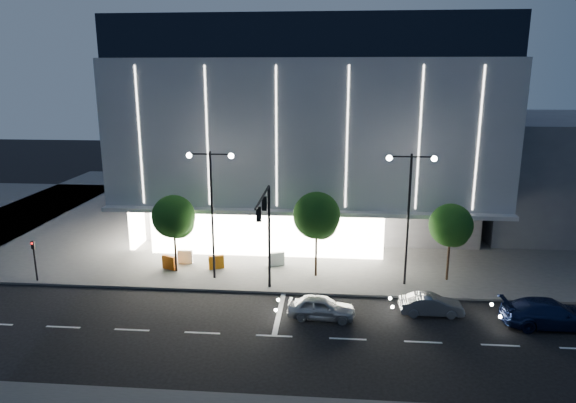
{
  "coord_description": "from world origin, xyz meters",
  "views": [
    {
      "loc": [
        4.89,
        -26.73,
        13.89
      ],
      "look_at": [
        1.89,
        8.85,
        5.0
      ],
      "focal_mm": 32.0,
      "sensor_mm": 36.0,
      "label": 1
    }
  ],
  "objects_px": {
    "car_second": "(431,305)",
    "barrier_c": "(216,262)",
    "tree_mid": "(317,218)",
    "tree_right": "(451,228)",
    "barrier_a": "(169,263)",
    "tree_left": "(174,219)",
    "barrier_d": "(277,259)",
    "traffic_mast": "(266,222)",
    "ped_signal_far": "(34,256)",
    "street_lamp_west": "(212,196)",
    "car_lead": "(321,307)",
    "car_third": "(550,313)",
    "street_lamp_east": "(409,200)",
    "barrier_b": "(185,257)"
  },
  "relations": [
    {
      "from": "car_lead",
      "to": "barrier_a",
      "type": "distance_m",
      "value": 12.88
    },
    {
      "from": "tree_right",
      "to": "barrier_a",
      "type": "relative_size",
      "value": 5.01
    },
    {
      "from": "tree_mid",
      "to": "tree_right",
      "type": "height_order",
      "value": "tree_mid"
    },
    {
      "from": "street_lamp_east",
      "to": "barrier_b",
      "type": "height_order",
      "value": "street_lamp_east"
    },
    {
      "from": "barrier_d",
      "to": "traffic_mast",
      "type": "bearing_deg",
      "value": -109.66
    },
    {
      "from": "barrier_b",
      "to": "street_lamp_west",
      "type": "bearing_deg",
      "value": -43.69
    },
    {
      "from": "ped_signal_far",
      "to": "car_lead",
      "type": "relative_size",
      "value": 0.76
    },
    {
      "from": "ped_signal_far",
      "to": "barrier_c",
      "type": "bearing_deg",
      "value": 15.11
    },
    {
      "from": "car_second",
      "to": "barrier_d",
      "type": "distance_m",
      "value": 12.04
    },
    {
      "from": "barrier_c",
      "to": "street_lamp_east",
      "type": "bearing_deg",
      "value": -31.88
    },
    {
      "from": "car_lead",
      "to": "barrier_b",
      "type": "xyz_separation_m",
      "value": [
        -10.3,
        7.77,
        -0.03
      ]
    },
    {
      "from": "ped_signal_far",
      "to": "car_lead",
      "type": "height_order",
      "value": "ped_signal_far"
    },
    {
      "from": "traffic_mast",
      "to": "ped_signal_far",
      "type": "xyz_separation_m",
      "value": [
        -16.0,
        1.16,
        -3.14
      ]
    },
    {
      "from": "car_lead",
      "to": "car_third",
      "type": "xyz_separation_m",
      "value": [
        12.89,
        0.09,
        0.1
      ]
    },
    {
      "from": "street_lamp_east",
      "to": "tree_left",
      "type": "bearing_deg",
      "value": 176.35
    },
    {
      "from": "tree_left",
      "to": "tree_right",
      "type": "height_order",
      "value": "tree_left"
    },
    {
      "from": "street_lamp_west",
      "to": "ped_signal_far",
      "type": "distance_m",
      "value": 12.76
    },
    {
      "from": "ped_signal_far",
      "to": "tree_left",
      "type": "bearing_deg",
      "value": 15.61
    },
    {
      "from": "ped_signal_far",
      "to": "barrier_c",
      "type": "distance_m",
      "value": 12.26
    },
    {
      "from": "tree_mid",
      "to": "car_third",
      "type": "bearing_deg",
      "value": -24.47
    },
    {
      "from": "barrier_a",
      "to": "barrier_d",
      "type": "relative_size",
      "value": 1.0
    },
    {
      "from": "street_lamp_east",
      "to": "car_lead",
      "type": "bearing_deg",
      "value": -136.81
    },
    {
      "from": "barrier_a",
      "to": "tree_left",
      "type": "bearing_deg",
      "value": -0.1
    },
    {
      "from": "car_second",
      "to": "barrier_c",
      "type": "bearing_deg",
      "value": 66.63
    },
    {
      "from": "barrier_c",
      "to": "barrier_b",
      "type": "bearing_deg",
      "value": 135.35
    },
    {
      "from": "street_lamp_east",
      "to": "barrier_c",
      "type": "relative_size",
      "value": 8.18
    },
    {
      "from": "tree_left",
      "to": "barrier_a",
      "type": "bearing_deg",
      "value": 155.58
    },
    {
      "from": "traffic_mast",
      "to": "barrier_c",
      "type": "bearing_deg",
      "value": 134.24
    },
    {
      "from": "tree_left",
      "to": "barrier_a",
      "type": "height_order",
      "value": "tree_left"
    },
    {
      "from": "car_second",
      "to": "barrier_d",
      "type": "xyz_separation_m",
      "value": [
        -9.91,
        6.85,
        0.04
      ]
    },
    {
      "from": "barrier_b",
      "to": "street_lamp_east",
      "type": "bearing_deg",
      "value": -10.05
    },
    {
      "from": "tree_mid",
      "to": "ped_signal_far",
      "type": "bearing_deg",
      "value": -172.45
    },
    {
      "from": "car_lead",
      "to": "barrier_b",
      "type": "distance_m",
      "value": 12.91
    },
    {
      "from": "street_lamp_east",
      "to": "tree_right",
      "type": "relative_size",
      "value": 1.63
    },
    {
      "from": "tree_mid",
      "to": "barrier_b",
      "type": "height_order",
      "value": "tree_mid"
    },
    {
      "from": "traffic_mast",
      "to": "car_lead",
      "type": "relative_size",
      "value": 1.78
    },
    {
      "from": "tree_left",
      "to": "tree_mid",
      "type": "bearing_deg",
      "value": 0.0
    },
    {
      "from": "tree_right",
      "to": "barrier_a",
      "type": "height_order",
      "value": "tree_right"
    },
    {
      "from": "car_second",
      "to": "barrier_c",
      "type": "distance_m",
      "value": 15.36
    },
    {
      "from": "street_lamp_west",
      "to": "barrier_c",
      "type": "relative_size",
      "value": 8.18
    },
    {
      "from": "barrier_d",
      "to": "tree_right",
      "type": "bearing_deg",
      "value": -26.82
    },
    {
      "from": "street_lamp_east",
      "to": "barrier_d",
      "type": "relative_size",
      "value": 8.18
    },
    {
      "from": "street_lamp_east",
      "to": "car_third",
      "type": "distance_m",
      "value": 10.35
    },
    {
      "from": "car_lead",
      "to": "car_second",
      "type": "bearing_deg",
      "value": -76.6
    },
    {
      "from": "barrier_c",
      "to": "ped_signal_far",
      "type": "bearing_deg",
      "value": 170.45
    },
    {
      "from": "barrier_b",
      "to": "car_third",
      "type": "bearing_deg",
      "value": -18.97
    },
    {
      "from": "car_second",
      "to": "barrier_a",
      "type": "distance_m",
      "value": 18.44
    },
    {
      "from": "barrier_d",
      "to": "car_second",
      "type": "bearing_deg",
      "value": -53.41
    },
    {
      "from": "street_lamp_west",
      "to": "tree_left",
      "type": "bearing_deg",
      "value": 161.06
    },
    {
      "from": "tree_right",
      "to": "car_lead",
      "type": "xyz_separation_m",
      "value": [
        -8.52,
        -6.18,
        -3.21
      ]
    }
  ]
}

